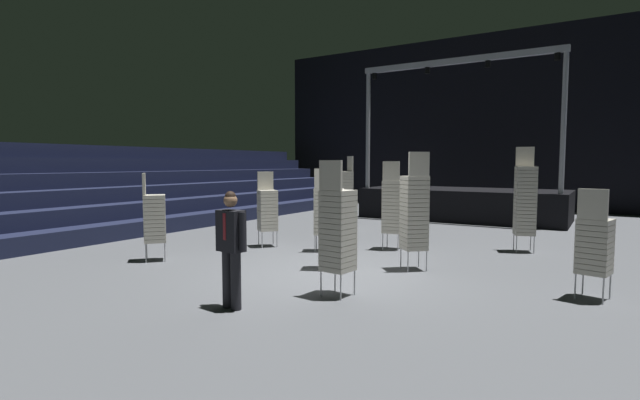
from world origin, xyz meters
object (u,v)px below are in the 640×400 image
(chair_stack_rear_right, at_px, (344,193))
(chair_stack_rear_centre, at_px, (525,200))
(chair_stack_mid_left, at_px, (414,211))
(chair_stack_aisle_right, at_px, (154,217))
(chair_stack_front_right, at_px, (594,244))
(man_with_tie, at_px, (231,243))
(chair_stack_mid_right, at_px, (324,210))
(chair_stack_mid_centre, at_px, (393,205))
(chair_stack_rear_left, at_px, (338,229))
(chair_stack_aisle_left, at_px, (267,209))
(stage_riser, at_px, (463,202))
(chair_stack_front_left, at_px, (332,217))

(chair_stack_rear_right, height_order, chair_stack_rear_centre, chair_stack_rear_centre)
(chair_stack_mid_left, distance_m, chair_stack_aisle_right, 5.46)
(chair_stack_rear_centre, bearing_deg, chair_stack_rear_right, -28.07)
(chair_stack_front_right, bearing_deg, chair_stack_mid_left, -175.93)
(chair_stack_front_right, bearing_deg, chair_stack_rear_centre, 125.61)
(man_with_tie, bearing_deg, chair_stack_rear_centre, -106.08)
(chair_stack_mid_left, xyz_separation_m, chair_stack_rear_right, (-3.78, 4.05, 0.00))
(man_with_tie, xyz_separation_m, chair_stack_rear_centre, (2.88, 6.91, 0.28))
(chair_stack_mid_right, bearing_deg, chair_stack_mid_centre, 12.79)
(chair_stack_rear_centre, bearing_deg, chair_stack_rear_left, 52.20)
(chair_stack_front_right, height_order, chair_stack_aisle_left, chair_stack_aisle_left)
(chair_stack_mid_left, bearing_deg, chair_stack_aisle_left, 129.24)
(chair_stack_front_right, xyz_separation_m, chair_stack_rear_centre, (-1.52, 3.65, 0.38))
(chair_stack_front_right, xyz_separation_m, chair_stack_mid_left, (-3.06, 0.48, 0.29))
(chair_stack_rear_left, relative_size, chair_stack_rear_centre, 0.86)
(chair_stack_rear_right, distance_m, chair_stack_rear_centre, 5.39)
(chair_stack_rear_left, bearing_deg, chair_stack_front_right, 34.63)
(chair_stack_rear_right, bearing_deg, chair_stack_aisle_right, 119.13)
(chair_stack_mid_right, xyz_separation_m, chair_stack_mid_centre, (1.30, 1.09, 0.08))
(chair_stack_front_right, relative_size, chair_stack_mid_right, 0.87)
(stage_riser, distance_m, chair_stack_rear_right, 5.51)
(man_with_tie, height_order, chair_stack_aisle_left, chair_stack_aisle_left)
(chair_stack_mid_right, relative_size, chair_stack_aisle_left, 1.05)
(chair_stack_front_left, relative_size, chair_stack_rear_right, 0.89)
(chair_stack_front_left, height_order, chair_stack_aisle_left, chair_stack_front_left)
(chair_stack_front_right, relative_size, chair_stack_rear_centre, 0.69)
(stage_riser, xyz_separation_m, chair_stack_rear_right, (-2.35, -4.96, 0.51))
(chair_stack_rear_centre, relative_size, chair_stack_aisle_right, 1.32)
(chair_stack_mid_right, bearing_deg, chair_stack_mid_left, -43.67)
(man_with_tie, bearing_deg, chair_stack_mid_left, -103.16)
(chair_stack_aisle_left, bearing_deg, man_with_tie, 70.30)
(chair_stack_rear_left, xyz_separation_m, chair_stack_aisle_right, (-4.66, 0.26, -0.13))
(chair_stack_mid_right, xyz_separation_m, chair_stack_rear_right, (-1.25, 3.30, 0.17))
(chair_stack_front_left, relative_size, chair_stack_rear_centre, 0.83)
(chair_stack_aisle_left, bearing_deg, chair_stack_mid_left, 120.25)
(chair_stack_rear_left, bearing_deg, chair_stack_rear_centre, 76.83)
(chair_stack_front_left, bearing_deg, stage_riser, 155.44)
(chair_stack_mid_left, height_order, chair_stack_mid_centre, chair_stack_mid_left)
(chair_stack_rear_right, distance_m, chair_stack_aisle_right, 6.28)
(stage_riser, xyz_separation_m, chair_stack_front_left, (0.03, -9.79, 0.38))
(chair_stack_front_left, height_order, chair_stack_aisle_right, chair_stack_front_left)
(stage_riser, height_order, chair_stack_rear_left, stage_riser)
(chair_stack_mid_centre, height_order, chair_stack_aisle_left, chair_stack_mid_centre)
(chair_stack_front_left, xyz_separation_m, chair_stack_aisle_left, (-2.65, 1.32, -0.08))
(chair_stack_mid_centre, distance_m, chair_stack_rear_right, 3.38)
(chair_stack_mid_left, xyz_separation_m, chair_stack_rear_centre, (1.54, 3.17, 0.08))
(chair_stack_front_right, bearing_deg, man_with_tie, -130.42)
(stage_riser, bearing_deg, chair_stack_rear_left, -84.66)
(man_with_tie, bearing_deg, chair_stack_mid_right, -68.63)
(chair_stack_mid_centre, relative_size, chair_stack_rear_centre, 0.86)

